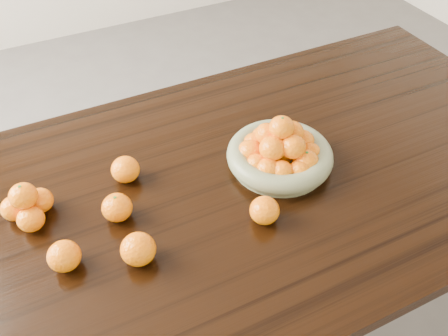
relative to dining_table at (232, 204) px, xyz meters
name	(u,v)px	position (x,y,z in m)	size (l,w,h in m)	color
ground	(230,327)	(0.00, 0.00, -0.66)	(5.00, 5.00, 0.00)	#5F5B59
dining_table	(232,204)	(0.00, 0.00, 0.00)	(2.00, 1.00, 0.75)	black
fruit_bowl	(280,153)	(0.15, 0.00, 0.13)	(0.29, 0.29, 0.16)	gray
orange_pyramid	(27,206)	(-0.51, 0.11, 0.13)	(0.13, 0.12, 0.11)	orange
loose_orange_0	(117,208)	(-0.31, 0.01, 0.12)	(0.08, 0.08, 0.07)	orange
loose_orange_1	(138,249)	(-0.31, -0.13, 0.13)	(0.08, 0.08, 0.08)	orange
loose_orange_2	(264,210)	(0.01, -0.16, 0.12)	(0.07, 0.07, 0.07)	orange
loose_orange_3	(125,169)	(-0.25, 0.13, 0.12)	(0.08, 0.08, 0.07)	orange
loose_orange_4	(64,256)	(-0.46, -0.08, 0.12)	(0.08, 0.08, 0.07)	orange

